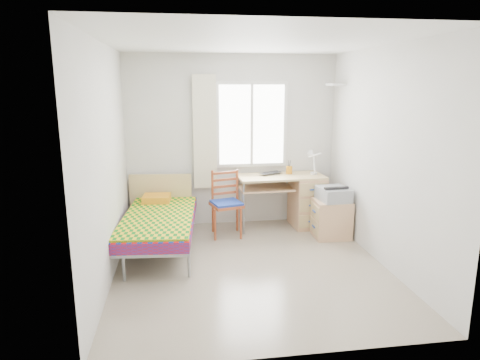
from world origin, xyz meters
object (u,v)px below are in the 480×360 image
Objects in this scene: chair at (227,199)px; bed at (159,219)px; printer at (333,194)px; cabinet at (331,219)px; desk at (302,198)px.

bed is at bearing -169.99° from chair.
cabinet is at bearing -172.88° from printer.
chair is 1.74× the size of cabinet.
desk is (2.15, 0.65, 0.03)m from bed.
bed is 2.13× the size of chair.
chair is 1.53m from printer.
bed is 4.14× the size of printer.
desk is 1.40× the size of chair.
bed is 1.52× the size of desk.
desk is at bearing 118.29° from cabinet.
printer is (0.29, -0.54, 0.20)m from desk.
chair is (0.95, 0.44, 0.12)m from bed.
printer is (0.02, 0.00, 0.37)m from cabinet.
cabinet is at bearing 7.41° from bed.
bed is at bearing -165.72° from desk.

